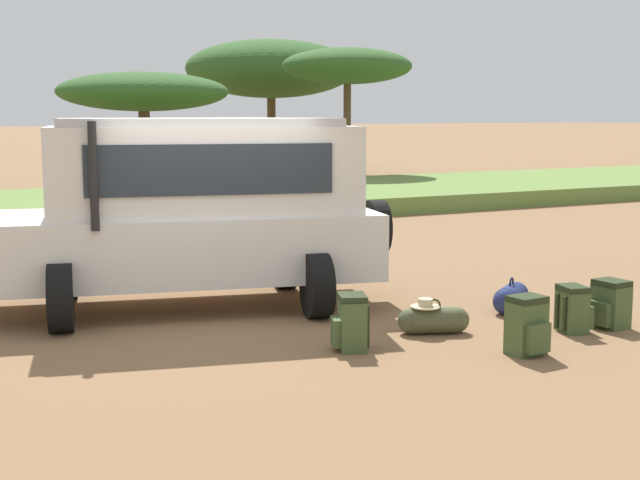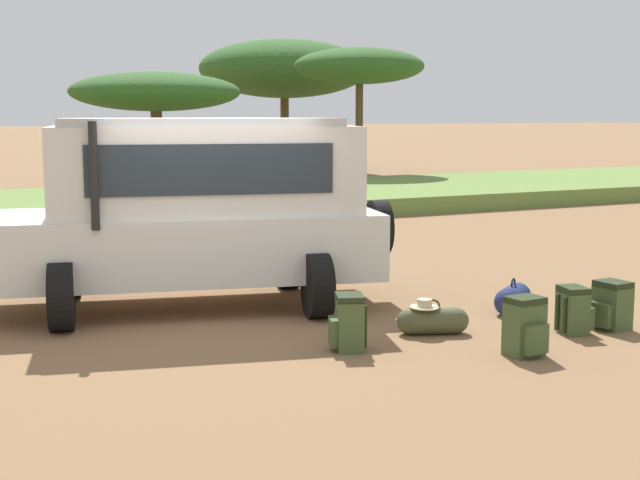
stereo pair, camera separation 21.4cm
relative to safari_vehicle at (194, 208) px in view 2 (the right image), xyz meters
The scene contains 12 objects.
ground_plane 1.42m from the safari_vehicle, 98.78° to the right, with size 320.00×320.00×0.00m, color olive.
grass_bank 11.01m from the safari_vehicle, 90.47° to the left, with size 120.00×7.00×0.44m.
safari_vehicle is the anchor object (origin of this frame).
backpack_beside_front_wheel 5.27m from the safari_vehicle, 40.17° to the right, with size 0.43×0.40×0.57m.
backpack_cluster_center 3.06m from the safari_vehicle, 74.84° to the right, with size 0.45×0.46×0.60m.
backpack_near_rear_wheel 4.55m from the safari_vehicle, 58.89° to the right, with size 0.39×0.41×0.62m.
backpack_outermost 4.85m from the safari_vehicle, 43.96° to the right, with size 0.41×0.42×0.54m.
duffel_bag_low_black_case 3.45m from the safari_vehicle, 53.30° to the right, with size 0.80×0.49×0.41m.
duffel_bag_soft_canvas 4.23m from the safari_vehicle, 31.07° to the right, with size 0.73×0.62×0.44m.
acacia_tree_left_mid 17.49m from the safari_vehicle, 75.26° to the left, with size 5.41×4.77×3.77m.
acacia_tree_centre_back 19.78m from the safari_vehicle, 54.74° to the left, with size 4.53×4.09×4.69m.
acacia_tree_right_mid 26.73m from the safari_vehicle, 63.17° to the left, with size 7.20×6.67×5.53m.
Camera 2 is at (-3.55, -10.33, 2.51)m, focal length 50.00 mm.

